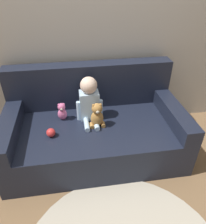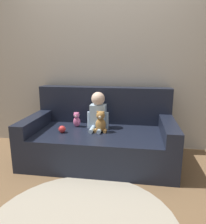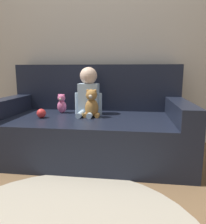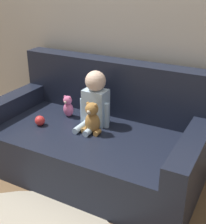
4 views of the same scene
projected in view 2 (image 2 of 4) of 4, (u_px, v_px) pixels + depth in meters
ground_plane at (99, 160)px, 2.73m from camera, size 12.00×12.00×0.00m
wall_back at (106, 54)px, 2.96m from camera, size 8.00×0.05×2.60m
couch at (100, 136)px, 2.73m from camera, size 1.76×0.96×0.87m
person_baby at (98, 112)px, 2.70m from camera, size 0.27×0.33×0.46m
teddy_bear_brown at (101, 122)px, 2.57m from camera, size 0.15×0.12×0.26m
plush_toy_side at (77, 119)px, 2.78m from camera, size 0.09×0.09×0.19m
toy_ball at (62, 129)px, 2.56m from camera, size 0.08×0.08×0.08m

